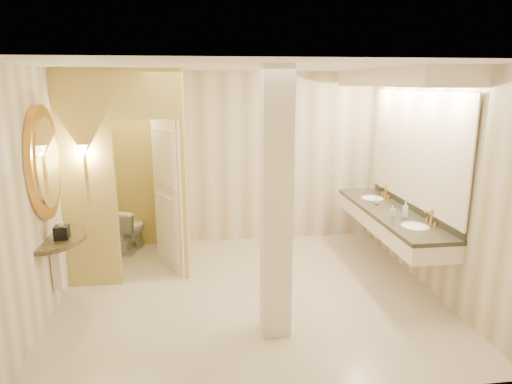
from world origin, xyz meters
TOP-DOWN VIEW (x-y plane):
  - floor at (0.00, 0.00)m, footprint 4.50×4.50m
  - ceiling at (0.00, 0.00)m, footprint 4.50×4.50m
  - wall_back at (0.00, 2.00)m, footprint 4.50×0.02m
  - wall_front at (0.00, -2.00)m, footprint 4.50×0.02m
  - wall_left at (-2.25, 0.00)m, footprint 0.02×4.00m
  - wall_right at (2.25, 0.00)m, footprint 0.02×4.00m
  - toilet_closet at (-1.13, 0.97)m, footprint 1.50×1.55m
  - wall_sconce at (-1.93, 0.43)m, footprint 0.14×0.14m
  - vanity at (1.98, 0.40)m, footprint 0.75×2.70m
  - console_shelf at (-2.21, -0.13)m, footprint 0.94×0.94m
  - pillar at (0.16, -0.90)m, footprint 0.29×0.29m
  - tissue_box at (-2.07, -0.22)m, footprint 0.15×0.15m
  - toilet at (-1.66, 1.70)m, footprint 0.56×0.74m
  - soap_bottle_a at (1.85, 0.14)m, footprint 0.07×0.07m
  - soap_bottle_b at (1.88, 0.73)m, footprint 0.11×0.11m
  - soap_bottle_c at (1.98, 0.06)m, footprint 0.10×0.10m

SIDE VIEW (x-z plane):
  - floor at x=0.00m, z-range 0.00..0.00m
  - toilet at x=-1.66m, z-range 0.00..0.67m
  - soap_bottle_b at x=1.88m, z-range 0.88..0.98m
  - soap_bottle_a at x=1.85m, z-range 0.88..1.02m
  - tissue_box at x=-2.07m, z-range 0.88..1.02m
  - soap_bottle_c at x=1.98m, z-range 0.88..1.08m
  - console_shelf at x=-2.21m, z-range 0.38..2.30m
  - wall_back at x=0.00m, z-range 0.00..2.70m
  - wall_front at x=0.00m, z-range 0.00..2.70m
  - wall_left at x=-2.25m, z-range 0.00..2.70m
  - wall_right at x=2.25m, z-range 0.00..2.70m
  - pillar at x=0.16m, z-range 0.00..2.70m
  - toilet_closet at x=-1.13m, z-range 0.04..2.74m
  - vanity at x=1.98m, z-range 0.58..2.67m
  - wall_sconce at x=-1.93m, z-range 1.52..1.94m
  - ceiling at x=0.00m, z-range 2.70..2.70m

